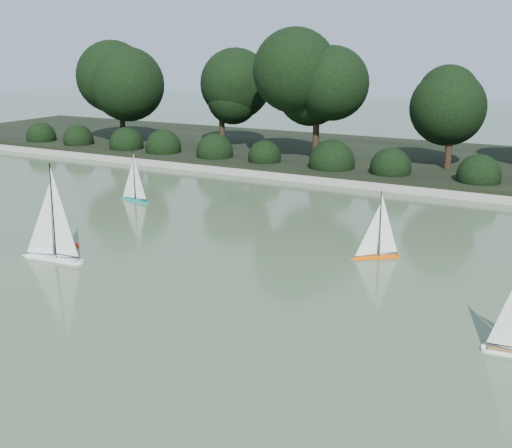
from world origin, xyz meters
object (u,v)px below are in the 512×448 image
Objects in this scene: sailboat_white_a at (48,244)px; race_buoy at (75,247)px; sailboat_orange at (374,247)px; sailboat_teal at (133,192)px.

race_buoy is at bearing 99.34° from sailboat_white_a.
sailboat_orange is 6.99m from sailboat_teal.
race_buoy is (1.46, -3.58, -0.22)m from sailboat_teal.
sailboat_orange reaches higher than race_buoy.
sailboat_white_a is at bearing -150.93° from sailboat_orange.
sailboat_white_a reaches higher than sailboat_teal.
sailboat_white_a is 1.43× the size of sailboat_orange.
sailboat_orange is 8.32× the size of race_buoy.
sailboat_white_a is 4.68m from sailboat_teal.
sailboat_white_a is 11.87× the size of race_buoy.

